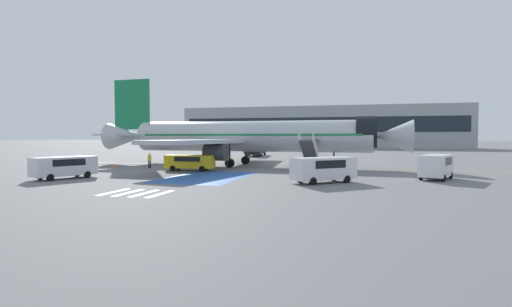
{
  "coord_description": "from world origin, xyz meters",
  "views": [
    {
      "loc": [
        12.46,
        -49.8,
        3.9
      ],
      "look_at": [
        -0.2,
        -3.56,
        1.79
      ],
      "focal_mm": 28.0,
      "sensor_mm": 36.0,
      "label": 1
    }
  ],
  "objects_px": {
    "service_van_3": "(436,165)",
    "terminal_building": "(319,127)",
    "fuel_tanker": "(256,148)",
    "traffic_cone_2": "(354,169)",
    "service_van_0": "(324,168)",
    "airliner": "(245,136)",
    "ground_crew_1": "(227,159)",
    "ground_crew_0": "(150,159)",
    "traffic_cone_1": "(116,166)",
    "service_van_2": "(190,161)",
    "service_van_1": "(64,166)",
    "traffic_cone_0": "(342,172)",
    "boarding_stairs_forward": "(309,161)"
  },
  "relations": [
    {
      "from": "ground_crew_0",
      "to": "traffic_cone_2",
      "type": "relative_size",
      "value": 3.14
    },
    {
      "from": "airliner",
      "to": "terminal_building",
      "type": "distance_m",
      "value": 86.79
    },
    {
      "from": "service_van_3",
      "to": "traffic_cone_2",
      "type": "distance_m",
      "value": 9.54
    },
    {
      "from": "traffic_cone_0",
      "to": "traffic_cone_1",
      "type": "distance_m",
      "value": 26.85
    },
    {
      "from": "traffic_cone_1",
      "to": "ground_crew_0",
      "type": "bearing_deg",
      "value": 14.01
    },
    {
      "from": "service_van_0",
      "to": "traffic_cone_0",
      "type": "xyz_separation_m",
      "value": [
        1.08,
        6.99,
        -0.96
      ]
    },
    {
      "from": "service_van_0",
      "to": "service_van_2",
      "type": "distance_m",
      "value": 17.43
    },
    {
      "from": "fuel_tanker",
      "to": "ground_crew_1",
      "type": "xyz_separation_m",
      "value": [
        4.15,
        -28.56,
        -0.53
      ]
    },
    {
      "from": "ground_crew_0",
      "to": "traffic_cone_1",
      "type": "bearing_deg",
      "value": -10.09
    },
    {
      "from": "airliner",
      "to": "traffic_cone_2",
      "type": "bearing_deg",
      "value": 72.58
    },
    {
      "from": "service_van_3",
      "to": "terminal_building",
      "type": "bearing_deg",
      "value": 124.28
    },
    {
      "from": "service_van_0",
      "to": "service_van_3",
      "type": "xyz_separation_m",
      "value": [
        9.46,
        5.29,
        0.05
      ]
    },
    {
      "from": "boarding_stairs_forward",
      "to": "service_van_2",
      "type": "bearing_deg",
      "value": -162.17
    },
    {
      "from": "ground_crew_1",
      "to": "traffic_cone_0",
      "type": "relative_size",
      "value": 3.02
    },
    {
      "from": "traffic_cone_1",
      "to": "boarding_stairs_forward",
      "type": "bearing_deg",
      "value": 6.99
    },
    {
      "from": "service_van_1",
      "to": "ground_crew_0",
      "type": "height_order",
      "value": "service_van_1"
    },
    {
      "from": "terminal_building",
      "to": "traffic_cone_2",
      "type": "bearing_deg",
      "value": -81.37
    },
    {
      "from": "ground_crew_0",
      "to": "traffic_cone_1",
      "type": "distance_m",
      "value": 4.17
    },
    {
      "from": "airliner",
      "to": "ground_crew_0",
      "type": "distance_m",
      "value": 12.27
    },
    {
      "from": "airliner",
      "to": "service_van_2",
      "type": "xyz_separation_m",
      "value": [
        -3.81,
        -8.48,
        -2.79
      ]
    },
    {
      "from": "traffic_cone_2",
      "to": "service_van_1",
      "type": "bearing_deg",
      "value": -150.38
    },
    {
      "from": "service_van_3",
      "to": "terminal_building",
      "type": "distance_m",
      "value": 100.08
    },
    {
      "from": "boarding_stairs_forward",
      "to": "service_van_3",
      "type": "distance_m",
      "value": 13.71
    },
    {
      "from": "fuel_tanker",
      "to": "traffic_cone_0",
      "type": "xyz_separation_m",
      "value": [
        18.2,
        -34.34,
        -1.3
      ]
    },
    {
      "from": "airliner",
      "to": "traffic_cone_1",
      "type": "height_order",
      "value": "airliner"
    },
    {
      "from": "boarding_stairs_forward",
      "to": "service_van_0",
      "type": "bearing_deg",
      "value": -74.39
    },
    {
      "from": "ground_crew_1",
      "to": "traffic_cone_1",
      "type": "distance_m",
      "value": 13.44
    },
    {
      "from": "service_van_1",
      "to": "terminal_building",
      "type": "distance_m",
      "value": 106.72
    },
    {
      "from": "traffic_cone_0",
      "to": "boarding_stairs_forward",
      "type": "bearing_deg",
      "value": 131.34
    },
    {
      "from": "ground_crew_1",
      "to": "traffic_cone_0",
      "type": "bearing_deg",
      "value": 136.82
    },
    {
      "from": "ground_crew_1",
      "to": "traffic_cone_2",
      "type": "distance_m",
      "value": 15.22
    },
    {
      "from": "fuel_tanker",
      "to": "ground_crew_0",
      "type": "relative_size",
      "value": 5.13
    },
    {
      "from": "service_van_3",
      "to": "service_van_2",
      "type": "bearing_deg",
      "value": -163.52
    },
    {
      "from": "airliner",
      "to": "terminal_building",
      "type": "height_order",
      "value": "terminal_building"
    },
    {
      "from": "terminal_building",
      "to": "service_van_0",
      "type": "bearing_deg",
      "value": -83.49
    },
    {
      "from": "ground_crew_0",
      "to": "traffic_cone_1",
      "type": "relative_size",
      "value": 3.67
    },
    {
      "from": "fuel_tanker",
      "to": "service_van_3",
      "type": "xyz_separation_m",
      "value": [
        26.58,
        -36.04,
        -0.3
      ]
    },
    {
      "from": "service_van_2",
      "to": "terminal_building",
      "type": "distance_m",
      "value": 95.47
    },
    {
      "from": "service_van_0",
      "to": "service_van_3",
      "type": "height_order",
      "value": "service_van_3"
    },
    {
      "from": "service_van_3",
      "to": "traffic_cone_2",
      "type": "height_order",
      "value": "service_van_3"
    },
    {
      "from": "airliner",
      "to": "service_van_3",
      "type": "xyz_separation_m",
      "value": [
        21.27,
        -10.92,
        -2.55
      ]
    },
    {
      "from": "service_van_1",
      "to": "service_van_2",
      "type": "xyz_separation_m",
      "value": [
        7.48,
        10.74,
        -0.13
      ]
    },
    {
      "from": "terminal_building",
      "to": "airliner",
      "type": "bearing_deg",
      "value": -90.04
    },
    {
      "from": "service_van_2",
      "to": "service_van_3",
      "type": "xyz_separation_m",
      "value": [
        25.08,
        -2.43,
        0.24
      ]
    },
    {
      "from": "airliner",
      "to": "terminal_building",
      "type": "bearing_deg",
      "value": -178.26
    },
    {
      "from": "ground_crew_0",
      "to": "ground_crew_1",
      "type": "xyz_separation_m",
      "value": [
        8.78,
        3.18,
        0.02
      ]
    },
    {
      "from": "airliner",
      "to": "boarding_stairs_forward",
      "type": "xyz_separation_m",
      "value": [
        9.0,
        -4.8,
        -2.84
      ]
    },
    {
      "from": "ground_crew_1",
      "to": "service_van_0",
      "type": "bearing_deg",
      "value": 114.63
    },
    {
      "from": "airliner",
      "to": "fuel_tanker",
      "type": "relative_size",
      "value": 4.38
    },
    {
      "from": "service_van_1",
      "to": "service_van_2",
      "type": "height_order",
      "value": "service_van_1"
    }
  ]
}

